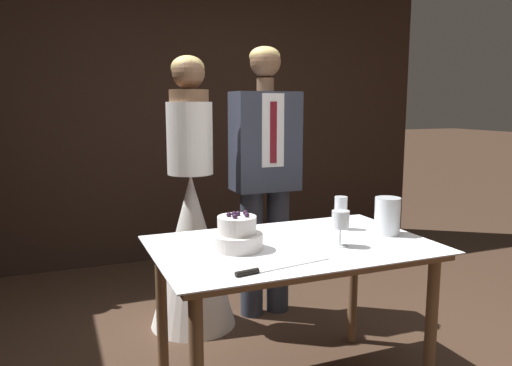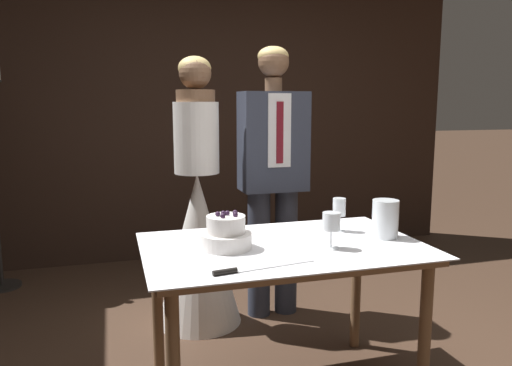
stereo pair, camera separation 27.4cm
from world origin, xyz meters
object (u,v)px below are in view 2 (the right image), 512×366
object	(u,v)px
wine_glass_near	(339,209)
wine_glass_middle	(331,223)
cake_table	(283,263)
hurricane_candle	(385,220)
tiered_cake	(226,234)
cake_knife	(246,269)
groom	(273,169)
bride	(198,229)

from	to	relation	value
wine_glass_near	wine_glass_middle	xyz separation A→B (m)	(-0.17, -0.28, -0.00)
cake_table	hurricane_candle	xyz separation A→B (m)	(0.53, -0.02, 0.18)
tiered_cake	hurricane_candle	world-z (taller)	hurricane_candle
cake_knife	groom	xyz separation A→B (m)	(0.52, 1.22, 0.23)
hurricane_candle	bride	bearing A→B (deg)	129.73
wine_glass_middle	cake_table	bearing A→B (deg)	149.08
cake_knife	hurricane_candle	size ratio (longest dim) A/B	2.37
bride	groom	distance (m)	0.62
wine_glass_middle	bride	bearing A→B (deg)	113.21
cake_knife	groom	bearing A→B (deg)	58.23
cake_knife	tiered_cake	bearing A→B (deg)	81.63
cake_table	wine_glass_middle	distance (m)	0.30
cake_table	cake_knife	world-z (taller)	cake_knife
bride	groom	size ratio (longest dim) A/B	0.96
cake_table	tiered_cake	world-z (taller)	tiered_cake
tiered_cake	bride	xyz separation A→B (m)	(0.02, 0.89, -0.20)
cake_knife	bride	world-z (taller)	bride
hurricane_candle	bride	size ratio (longest dim) A/B	0.11
cake_knife	hurricane_candle	xyz separation A→B (m)	(0.79, 0.29, 0.08)
bride	groom	bearing A→B (deg)	-0.07
wine_glass_middle	hurricane_candle	bearing A→B (deg)	15.75
cake_knife	hurricane_candle	bearing A→B (deg)	11.28
tiered_cake	bride	bearing A→B (deg)	88.63
cake_table	wine_glass_near	bearing A→B (deg)	23.89
cake_knife	bride	bearing A→B (deg)	80.33
tiered_cake	bride	world-z (taller)	bride
cake_table	groom	size ratio (longest dim) A/B	0.74
cake_knife	hurricane_candle	world-z (taller)	hurricane_candle
tiered_cake	wine_glass_middle	world-z (taller)	tiered_cake
cake_knife	bride	xyz separation A→B (m)	(0.02, 1.22, -0.14)
tiered_cake	wine_glass_middle	size ratio (longest dim) A/B	1.41
tiered_cake	wine_glass_near	xyz separation A→B (m)	(0.63, 0.14, 0.05)
wine_glass_middle	wine_glass_near	bearing A→B (deg)	57.95
tiered_cake	cake_knife	size ratio (longest dim) A/B	0.53
cake_knife	wine_glass_middle	size ratio (longest dim) A/B	2.67
cake_table	tiered_cake	size ratio (longest dim) A/B	5.53
cake_table	cake_knife	xyz separation A→B (m)	(-0.27, -0.31, 0.09)
groom	cake_table	bearing A→B (deg)	-105.31
cake_table	wine_glass_middle	size ratio (longest dim) A/B	7.80
cake_knife	wine_glass_middle	distance (m)	0.51
wine_glass_middle	bride	distance (m)	1.15
cake_table	cake_knife	size ratio (longest dim) A/B	2.92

